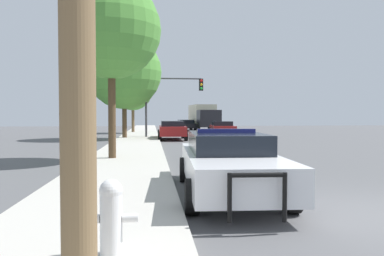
# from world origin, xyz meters

# --- Properties ---
(sidewalk_left) EXTENTS (3.00, 110.00, 0.13)m
(sidewalk_left) POSITION_xyz_m (-5.10, 0.00, 0.07)
(sidewalk_left) COLOR #BCB7AD
(sidewalk_left) RESTS_ON ground_plane
(police_car) EXTENTS (2.20, 5.51, 1.44)m
(police_car) POSITION_xyz_m (-2.46, 2.20, 0.73)
(police_car) COLOR white
(police_car) RESTS_ON ground_plane
(fire_hydrant) EXTENTS (0.61, 0.27, 0.88)m
(fire_hydrant) POSITION_xyz_m (-4.60, -1.58, 0.60)
(fire_hydrant) COLOR white
(fire_hydrant) RESTS_ON sidewalk_left
(traffic_light) EXTENTS (4.41, 0.35, 4.55)m
(traffic_light) POSITION_xyz_m (-2.68, 22.47, 3.42)
(traffic_light) COLOR #424247
(traffic_light) RESTS_ON sidewalk_left
(car_background_distant) EXTENTS (2.23, 4.30, 1.24)m
(car_background_distant) POSITION_xyz_m (-0.32, 36.18, 0.67)
(car_background_distant) COLOR black
(car_background_distant) RESTS_ON ground_plane
(car_background_oncoming) EXTENTS (2.24, 4.19, 1.24)m
(car_background_oncoming) POSITION_xyz_m (1.86, 25.46, 0.68)
(car_background_oncoming) COLOR maroon
(car_background_oncoming) RESTS_ON ground_plane
(car_background_midblock) EXTENTS (2.07, 4.66, 1.34)m
(car_background_midblock) POSITION_xyz_m (-2.67, 20.86, 0.73)
(car_background_midblock) COLOR maroon
(car_background_midblock) RESTS_ON ground_plane
(box_truck) EXTENTS (2.88, 7.75, 2.96)m
(box_truck) POSITION_xyz_m (1.76, 36.46, 1.62)
(box_truck) COLOR black
(box_truck) RESTS_ON ground_plane
(tree_sidewalk_mid) EXTENTS (5.38, 5.38, 7.44)m
(tree_sidewalk_mid) POSITION_xyz_m (-6.09, 21.60, 4.87)
(tree_sidewalk_mid) COLOR #4C3823
(tree_sidewalk_mid) RESTS_ON sidewalk_left
(tree_sidewalk_far) EXTENTS (3.73, 3.73, 5.82)m
(tree_sidewalk_far) POSITION_xyz_m (-5.93, 30.84, 4.08)
(tree_sidewalk_far) COLOR brown
(tree_sidewalk_far) RESTS_ON sidewalk_left
(tree_sidewalk_near) EXTENTS (3.73, 3.73, 6.71)m
(tree_sidewalk_near) POSITION_xyz_m (-5.62, 8.48, 4.96)
(tree_sidewalk_near) COLOR #4C3823
(tree_sidewalk_near) RESTS_ON sidewalk_left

